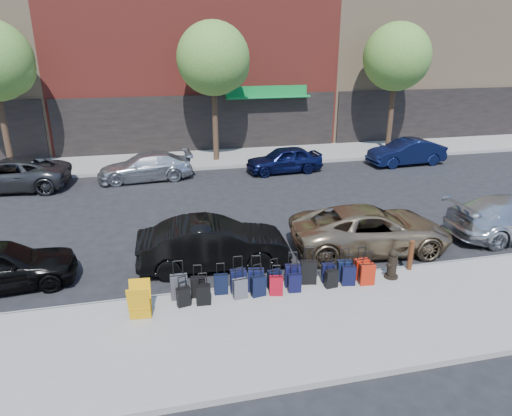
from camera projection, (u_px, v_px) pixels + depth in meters
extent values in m
plane|color=black|center=(241.00, 226.00, 16.79)|extent=(120.00, 120.00, 0.00)
cube|color=gray|center=(294.00, 326.00, 10.83)|extent=(60.00, 4.00, 0.15)
cube|color=gray|center=(206.00, 159.00, 25.90)|extent=(60.00, 4.00, 0.15)
cube|color=gray|center=(272.00, 284.00, 12.67)|extent=(60.00, 0.08, 0.15)
cube|color=gray|center=(211.00, 168.00, 24.05)|extent=(60.00, 0.08, 0.15)
cube|color=black|center=(201.00, 124.00, 27.11)|extent=(16.66, 0.15, 3.40)
cube|color=#0C712E|center=(268.00, 97.00, 27.11)|extent=(5.00, 0.91, 0.27)
cube|color=#0C712E|center=(267.00, 91.00, 27.26)|extent=(5.00, 0.10, 0.60)
cube|color=#957B5B|center=(405.00, 2.00, 33.47)|extent=(15.00, 12.00, 18.00)
cube|color=black|center=(440.00, 115.00, 30.49)|extent=(14.70, 0.15, 3.40)
cylinder|color=black|center=(4.00, 124.00, 22.46)|extent=(0.30, 0.30, 4.80)
sphere|color=#437828|center=(7.00, 69.00, 21.69)|extent=(2.58, 2.58, 2.58)
cylinder|color=black|center=(215.00, 116.00, 24.68)|extent=(0.30, 0.30, 4.80)
sphere|color=#437828|center=(213.00, 58.00, 23.65)|extent=(3.80, 3.80, 3.80)
sphere|color=#437828|center=(225.00, 66.00, 23.91)|extent=(2.58, 2.58, 2.58)
cylinder|color=black|center=(391.00, 110.00, 26.90)|extent=(0.30, 0.30, 4.80)
sphere|color=#437828|center=(397.00, 57.00, 25.87)|extent=(3.80, 3.80, 3.80)
sphere|color=#437828|center=(406.00, 64.00, 26.12)|extent=(2.58, 2.58, 2.58)
cube|color=#333237|center=(179.00, 287.00, 11.75)|extent=(0.44, 0.25, 0.66)
cylinder|color=black|center=(178.00, 262.00, 11.50)|extent=(0.25, 0.04, 0.03)
cube|color=black|center=(198.00, 287.00, 11.85)|extent=(0.40, 0.26, 0.56)
cylinder|color=black|center=(197.00, 266.00, 11.64)|extent=(0.21, 0.06, 0.03)
cube|color=black|center=(221.00, 284.00, 11.99)|extent=(0.38, 0.23, 0.54)
cylinder|color=black|center=(220.00, 264.00, 11.79)|extent=(0.20, 0.05, 0.03)
cube|color=black|center=(238.00, 281.00, 12.06)|extent=(0.43, 0.24, 0.63)
cylinder|color=black|center=(238.00, 258.00, 11.82)|extent=(0.24, 0.04, 0.03)
cube|color=black|center=(256.00, 280.00, 12.11)|extent=(0.46, 0.31, 0.63)
cylinder|color=black|center=(256.00, 257.00, 11.87)|extent=(0.24, 0.08, 0.03)
cube|color=black|center=(274.00, 279.00, 12.23)|extent=(0.39, 0.26, 0.54)
cylinder|color=black|center=(275.00, 260.00, 12.02)|extent=(0.20, 0.07, 0.03)
cube|color=black|center=(293.00, 276.00, 12.34)|extent=(0.45, 0.30, 0.62)
cylinder|color=black|center=(293.00, 253.00, 12.11)|extent=(0.23, 0.07, 0.03)
cube|color=black|center=(308.00, 272.00, 12.49)|extent=(0.47, 0.32, 0.65)
cylinder|color=black|center=(309.00, 249.00, 12.24)|extent=(0.25, 0.08, 0.03)
cube|color=black|center=(328.00, 273.00, 12.59)|extent=(0.38, 0.24, 0.54)
cylinder|color=black|center=(329.00, 254.00, 12.38)|extent=(0.20, 0.06, 0.03)
cube|color=black|center=(344.00, 271.00, 12.64)|extent=(0.42, 0.26, 0.59)
cylinder|color=black|center=(346.00, 250.00, 12.42)|extent=(0.22, 0.06, 0.03)
cube|color=#B51B0B|center=(361.00, 269.00, 12.74)|extent=(0.40, 0.23, 0.59)
cylinder|color=black|center=(363.00, 248.00, 12.52)|extent=(0.22, 0.04, 0.03)
cube|color=black|center=(183.00, 297.00, 11.45)|extent=(0.37, 0.25, 0.49)
cylinder|color=black|center=(182.00, 278.00, 11.26)|extent=(0.19, 0.07, 0.03)
cube|color=black|center=(203.00, 295.00, 11.51)|extent=(0.37, 0.23, 0.53)
cylinder|color=black|center=(202.00, 274.00, 11.31)|extent=(0.20, 0.05, 0.03)
cube|color=#434348|center=(240.00, 289.00, 11.79)|extent=(0.38, 0.25, 0.53)
cylinder|color=black|center=(240.00, 269.00, 11.59)|extent=(0.20, 0.06, 0.03)
cube|color=black|center=(258.00, 286.00, 11.89)|extent=(0.40, 0.27, 0.55)
cylinder|color=black|center=(258.00, 266.00, 11.69)|extent=(0.21, 0.06, 0.03)
cube|color=maroon|center=(276.00, 286.00, 11.94)|extent=(0.38, 0.27, 0.52)
cylinder|color=black|center=(276.00, 267.00, 11.75)|extent=(0.20, 0.07, 0.03)
cube|color=black|center=(294.00, 283.00, 12.09)|extent=(0.36, 0.23, 0.50)
cylinder|color=black|center=(295.00, 264.00, 11.90)|extent=(0.19, 0.05, 0.03)
cube|color=black|center=(331.00, 279.00, 12.31)|extent=(0.35, 0.23, 0.49)
cylinder|color=black|center=(332.00, 261.00, 12.12)|extent=(0.19, 0.05, 0.03)
cube|color=black|center=(348.00, 276.00, 12.43)|extent=(0.40, 0.27, 0.54)
cylinder|color=black|center=(350.00, 256.00, 12.22)|extent=(0.21, 0.07, 0.03)
cube|color=#A01C0A|center=(367.00, 274.00, 12.45)|extent=(0.42, 0.27, 0.59)
cylinder|color=black|center=(369.00, 253.00, 12.23)|extent=(0.23, 0.05, 0.03)
cylinder|color=black|center=(391.00, 276.00, 12.88)|extent=(0.39, 0.39, 0.06)
cylinder|color=black|center=(392.00, 266.00, 12.77)|extent=(0.26, 0.26, 0.60)
sphere|color=black|center=(393.00, 254.00, 12.64)|extent=(0.24, 0.24, 0.24)
cylinder|color=black|center=(392.00, 264.00, 12.75)|extent=(0.43, 0.28, 0.11)
cylinder|color=#38190C|center=(411.00, 256.00, 13.20)|extent=(0.15, 0.15, 0.88)
cylinder|color=#38190C|center=(412.00, 242.00, 13.05)|extent=(0.17, 0.17, 0.04)
cube|color=orange|center=(139.00, 304.00, 10.73)|extent=(0.53, 0.28, 0.91)
cube|color=orange|center=(140.00, 297.00, 11.04)|extent=(0.53, 0.28, 0.91)
cube|color=orange|center=(140.00, 306.00, 10.93)|extent=(0.54, 0.38, 0.02)
imported|color=black|center=(213.00, 244.00, 13.60)|extent=(4.54, 1.72, 1.48)
imported|color=#8F7858|center=(371.00, 229.00, 14.71)|extent=(5.33, 2.78, 1.43)
imported|color=#37373A|center=(9.00, 175.00, 20.58)|extent=(5.42, 2.89, 1.45)
imported|color=silver|center=(145.00, 167.00, 22.09)|extent=(4.62, 2.13, 1.31)
imported|color=#0D133C|center=(284.00, 160.00, 23.38)|extent=(3.99, 1.80, 1.33)
imported|color=#0D153A|center=(406.00, 152.00, 24.80)|extent=(4.28, 1.70, 1.38)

